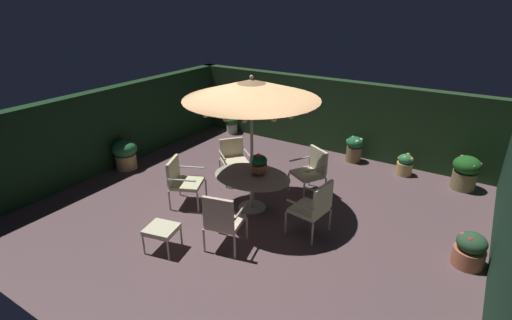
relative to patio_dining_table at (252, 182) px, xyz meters
The scene contains 18 objects.
ground_plane 0.60m from the patio_dining_table, 18.45° to the left, with size 8.60×7.87×0.02m, color brown.
hedge_backdrop_rear 3.84m from the patio_dining_table, 88.49° to the left, with size 8.60×0.30×1.92m, color #1E361C.
hedge_backdrop_left 4.07m from the patio_dining_table, behind, with size 0.30×7.87×1.92m, color black.
patio_dining_table is the anchor object (origin of this frame).
patio_umbrella 1.81m from the patio_dining_table, behind, with size 2.46×2.46×2.65m.
centerpiece_planter 0.39m from the patio_dining_table, 65.17° to the left, with size 0.34×0.34×0.43m.
patio_chair_north 1.41m from the patio_dining_table, ahead, with size 0.66×0.68×1.03m.
patio_chair_northeast 1.41m from the patio_dining_table, 59.98° to the left, with size 0.81×0.80×0.98m.
patio_chair_east 1.40m from the patio_dining_table, 140.32° to the left, with size 0.85×0.85×0.92m.
patio_chair_southeast 1.41m from the patio_dining_table, 155.73° to the right, with size 0.81×0.83×0.96m.
patio_chair_south 1.42m from the patio_dining_table, 76.64° to the right, with size 0.69×0.71×1.04m.
ottoman_footrest 2.00m from the patio_dining_table, 104.99° to the right, with size 0.58×0.55×0.44m.
potted_plant_right_near 3.91m from the patio_dining_table, 55.82° to the left, with size 0.36×0.36×0.51m.
potted_plant_right_far 4.70m from the patio_dining_table, 42.76° to the left, with size 0.57×0.57×0.75m.
potted_plant_back_left 4.57m from the patio_dining_table, 130.65° to the left, with size 0.41×0.41×0.55m.
potted_plant_back_center 3.48m from the patio_dining_table, 74.76° to the left, with size 0.43×0.42×0.65m.
potted_plant_back_right 3.63m from the patio_dining_table, behind, with size 0.60×0.60×0.73m.
potted_plant_front_corner 3.83m from the patio_dining_table, ahead, with size 0.47×0.47×0.57m.
Camera 1 is at (3.49, -5.56, 3.91)m, focal length 26.68 mm.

